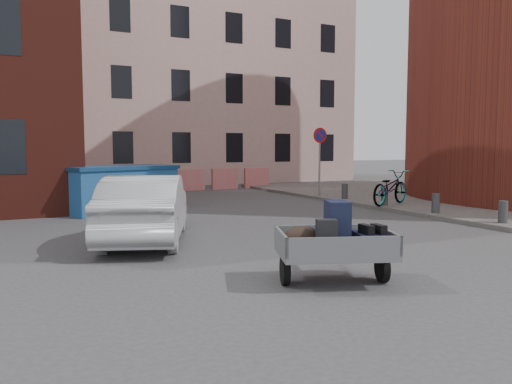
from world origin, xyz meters
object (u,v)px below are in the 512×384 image
bicycle (390,188)px  trailer (334,242)px  silver_car (146,208)px  dumpster (119,188)px

bicycle → trailer: bearing=112.8°
trailer → bicycle: size_ratio=0.93×
trailer → bicycle: bicycle is taller
trailer → silver_car: (-1.66, 4.48, 0.09)m
silver_car → bicycle: silver_car is taller
trailer → dumpster: bearing=117.1°
trailer → silver_car: silver_car is taller
dumpster → bicycle: 8.68m
trailer → silver_car: size_ratio=0.46×
trailer → silver_car: bearing=130.3°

